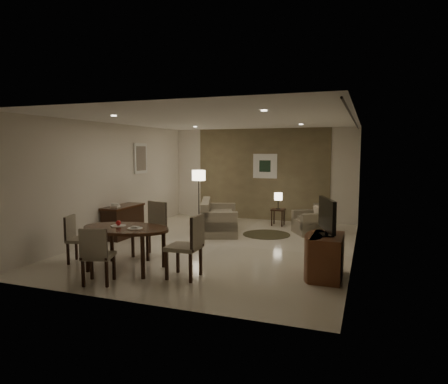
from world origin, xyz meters
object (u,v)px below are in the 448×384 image
at_px(chair_far, 148,230).
at_px(armchair, 311,220).
at_px(tv_cabinet, 327,257).
at_px(chair_left, 81,239).
at_px(floor_lamp, 199,196).
at_px(dining_table, 126,249).
at_px(console_desk, 123,221).
at_px(side_table, 278,217).
at_px(chair_right, 184,246).
at_px(sofa, 219,216).
at_px(chair_near, 98,255).

relative_size(chair_far, armchair, 1.33).
distance_m(tv_cabinet, chair_left, 4.40).
height_order(chair_far, floor_lamp, floor_lamp).
relative_size(dining_table, floor_lamp, 1.05).
bearing_deg(dining_table, armchair, 57.69).
height_order(dining_table, floor_lamp, floor_lamp).
distance_m(console_desk, side_table, 4.17).
xyz_separation_m(chair_left, chair_right, (2.17, -0.15, 0.08)).
height_order(console_desk, sofa, sofa).
xyz_separation_m(chair_far, armchair, (2.68, 3.26, -0.17)).
bearing_deg(console_desk, chair_right, -40.21).
bearing_deg(tv_cabinet, chair_right, -160.26).
bearing_deg(tv_cabinet, chair_far, 177.76).
xyz_separation_m(chair_right, sofa, (-0.74, 3.58, -0.11)).
bearing_deg(side_table, chair_right, -95.23).
bearing_deg(dining_table, tv_cabinet, 12.39).
relative_size(chair_right, side_table, 2.29).
height_order(console_desk, chair_left, chair_left).
relative_size(tv_cabinet, chair_near, 1.00).
distance_m(chair_far, sofa, 2.71).
height_order(tv_cabinet, side_table, tv_cabinet).
xyz_separation_m(chair_near, side_table, (1.58, 5.71, -0.22)).
relative_size(chair_far, chair_right, 1.02).
distance_m(sofa, armchair, 2.29).
relative_size(console_desk, chair_far, 1.13).
distance_m(chair_far, side_table, 4.42).
bearing_deg(chair_right, chair_far, -128.65).
relative_size(tv_cabinet, chair_far, 0.85).
height_order(console_desk, tv_cabinet, console_desk).
height_order(chair_near, armchair, chair_near).
distance_m(dining_table, chair_left, 1.04).
xyz_separation_m(side_table, floor_lamp, (-2.24, -0.32, 0.52)).
xyz_separation_m(dining_table, chair_right, (1.13, -0.06, 0.15)).
height_order(tv_cabinet, chair_left, chair_left).
bearing_deg(chair_right, floor_lamp, -160.50).
bearing_deg(side_table, tv_cabinet, -67.69).
xyz_separation_m(chair_near, floor_lamp, (-0.66, 5.40, 0.30)).
relative_size(chair_far, chair_left, 1.22).
relative_size(dining_table, chair_near, 1.75).
height_order(chair_left, sofa, chair_left).
bearing_deg(tv_cabinet, floor_lamp, 135.51).
relative_size(chair_near, floor_lamp, 0.60).
distance_m(chair_right, armchair, 4.43).
xyz_separation_m(tv_cabinet, armchair, (-0.72, 3.39, 0.00)).
relative_size(side_table, floor_lamp, 0.30).
distance_m(chair_near, armchair, 5.53).
relative_size(tv_cabinet, chair_left, 1.03).
relative_size(chair_far, side_table, 2.34).
relative_size(dining_table, chair_far, 1.49).
bearing_deg(chair_right, sofa, -169.68).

